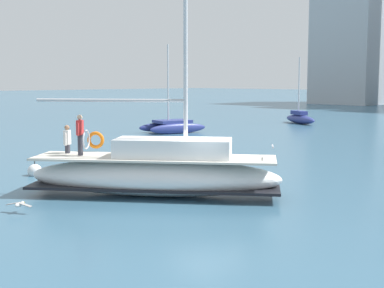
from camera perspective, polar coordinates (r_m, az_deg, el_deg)
The scene contains 6 objects.
ground_plane at distance 20.28m, azimuth 1.37°, elevation -5.60°, with size 400.00×400.00×0.00m, color #38607A.
main_sailboat at distance 20.36m, azimuth -3.81°, elevation -2.96°, with size 9.03×7.82×13.23m.
moored_sloop_near at distance 55.23m, azimuth 11.40°, elevation 2.72°, with size 5.37×3.66×6.64m.
moored_sloop_far at distance 44.75m, azimuth -2.10°, elevation 1.98°, with size 3.62×5.63×7.27m.
seagull at distance 18.65m, azimuth -17.88°, elevation -6.13°, with size 0.90×0.55×0.17m.
mooring_buoy at distance 25.70m, azimuth -16.35°, elevation -2.79°, with size 0.66×0.66×0.93m.
Camera 1 is at (13.78, -14.23, 4.35)m, focal length 50.22 mm.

